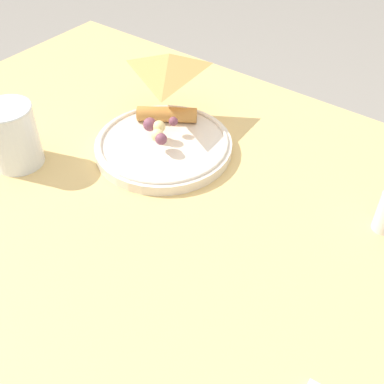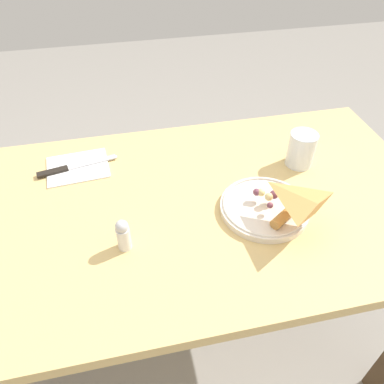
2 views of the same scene
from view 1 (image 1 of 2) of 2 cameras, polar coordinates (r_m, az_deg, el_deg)
The scene contains 3 objects.
dining_table at distance 0.70m, azimuth 6.62°, elevation -10.09°, with size 1.30×0.68×0.70m.
plate_pizza at distance 0.74m, azimuth -3.40°, elevation 5.94°, with size 0.21×0.21×0.05m.
milk_glass at distance 0.75m, azimuth -20.38°, elevation 5.98°, with size 0.07×0.07×0.10m.
Camera 1 is at (-0.19, 0.39, 1.16)m, focal length 45.00 mm.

